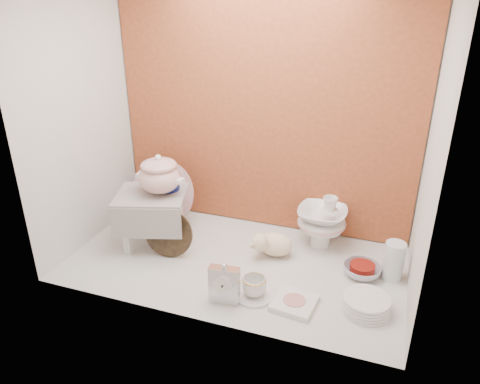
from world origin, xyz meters
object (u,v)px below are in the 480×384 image
(gold_rim_teacup, at_px, (254,286))
(porcelain_tower, at_px, (322,221))
(floral_platter, at_px, (163,193))
(blue_white_vase, at_px, (147,195))
(dinner_plate_stack, at_px, (366,304))
(soup_tureen, at_px, (159,174))
(crystal_bowl, at_px, (362,271))
(mantel_clock, at_px, (224,283))
(plush_pig, at_px, (275,244))
(step_stool, at_px, (153,219))

(gold_rim_teacup, bearing_deg, porcelain_tower, 70.08)
(floral_platter, relative_size, blue_white_vase, 1.60)
(floral_platter, bearing_deg, dinner_plate_stack, -20.12)
(soup_tureen, xyz_separation_m, blue_white_vase, (-0.29, 0.32, -0.31))
(dinner_plate_stack, bearing_deg, crystal_bowl, 99.47)
(mantel_clock, bearing_deg, dinner_plate_stack, 7.97)
(floral_platter, distance_m, porcelain_tower, 1.00)
(mantel_clock, bearing_deg, plush_pig, 70.46)
(floral_platter, relative_size, gold_rim_teacup, 3.41)
(blue_white_vase, relative_size, plush_pig, 1.04)
(soup_tureen, height_order, mantel_clock, soup_tureen)
(floral_platter, bearing_deg, step_stool, -73.33)
(mantel_clock, distance_m, dinner_plate_stack, 0.67)
(step_stool, xyz_separation_m, blue_white_vase, (-0.24, 0.34, -0.03))
(gold_rim_teacup, xyz_separation_m, dinner_plate_stack, (0.53, 0.07, -0.02))
(dinner_plate_stack, bearing_deg, blue_white_vase, 159.60)
(soup_tureen, distance_m, gold_rim_teacup, 0.81)
(soup_tureen, xyz_separation_m, dinner_plate_stack, (1.18, -0.23, -0.40))
(gold_rim_teacup, height_order, crystal_bowl, gold_rim_teacup)
(mantel_clock, bearing_deg, crystal_bowl, 30.52)
(dinner_plate_stack, distance_m, crystal_bowl, 0.29)
(plush_pig, xyz_separation_m, crystal_bowl, (0.48, -0.04, -0.04))
(floral_platter, distance_m, plush_pig, 0.81)
(step_stool, relative_size, soup_tureen, 1.41)
(step_stool, relative_size, plush_pig, 1.54)
(floral_platter, height_order, plush_pig, floral_platter)
(step_stool, distance_m, dinner_plate_stack, 1.25)
(gold_rim_teacup, distance_m, dinner_plate_stack, 0.53)
(step_stool, xyz_separation_m, mantel_clock, (0.58, -0.37, -0.06))
(floral_platter, xyz_separation_m, plush_pig, (0.78, -0.16, -0.13))
(floral_platter, distance_m, crystal_bowl, 1.29)
(blue_white_vase, relative_size, gold_rim_teacup, 2.13)
(floral_platter, xyz_separation_m, porcelain_tower, (1.00, 0.04, -0.04))
(soup_tureen, relative_size, blue_white_vase, 1.06)
(step_stool, xyz_separation_m, gold_rim_teacup, (0.70, -0.28, -0.10))
(floral_platter, distance_m, dinner_plate_stack, 1.41)
(mantel_clock, distance_m, plush_pig, 0.50)
(step_stool, distance_m, gold_rim_teacup, 0.76)
(step_stool, height_order, blue_white_vase, step_stool)
(crystal_bowl, bearing_deg, soup_tureen, -177.37)
(crystal_bowl, bearing_deg, gold_rim_teacup, -143.26)
(mantel_clock, height_order, porcelain_tower, porcelain_tower)
(soup_tureen, bearing_deg, crystal_bowl, 2.63)
(plush_pig, relative_size, dinner_plate_stack, 1.06)
(plush_pig, xyz_separation_m, dinner_plate_stack, (0.53, -0.32, -0.04))
(soup_tureen, bearing_deg, step_stool, -154.80)
(step_stool, bearing_deg, crystal_bowl, -13.76)
(step_stool, height_order, crystal_bowl, step_stool)
(soup_tureen, distance_m, plush_pig, 0.75)
(blue_white_vase, bearing_deg, gold_rim_teacup, -33.35)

